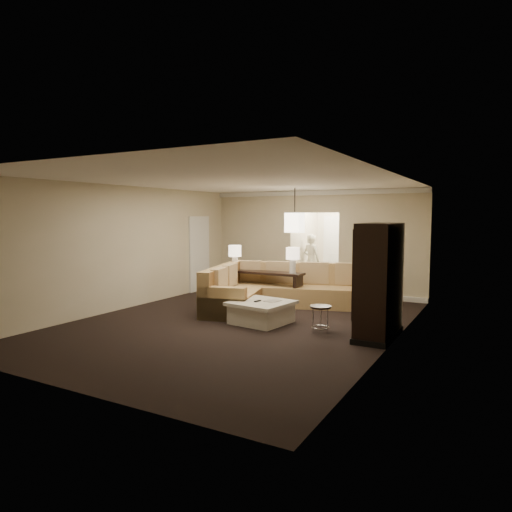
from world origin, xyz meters
The scene contains 19 objects.
ground centered at (0.00, 0.00, 0.00)m, with size 8.00×8.00×0.00m, color black.
wall_back centered at (0.00, 4.00, 1.40)m, with size 6.00×0.04×2.80m, color #C7B796.
wall_front centered at (0.00, -4.00, 1.40)m, with size 6.00×0.04×2.80m, color #C7B796.
wall_left centered at (-3.00, 0.00, 1.40)m, with size 0.04×8.00×2.80m, color #C7B796.
wall_right centered at (3.00, 0.00, 1.40)m, with size 0.04×8.00×2.80m, color #C7B796.
ceiling centered at (0.00, 0.00, 2.80)m, with size 6.00×8.00×0.02m, color white.
crown_molding centered at (0.00, 3.95, 2.73)m, with size 6.00×0.10×0.12m, color silver.
baseboard centered at (0.00, 3.95, 0.06)m, with size 6.00×0.10×0.12m, color silver.
side_door centered at (-2.97, 2.80, 1.05)m, with size 0.05×0.90×2.10m, color silver.
foyer centered at (0.00, 5.34, 1.30)m, with size 1.44×2.02×2.80m.
sectional_sofa centered at (-0.07, 1.75, 0.40)m, with size 3.52×3.35×1.00m.
coffee_table centered at (0.40, 0.21, 0.22)m, with size 1.22×1.22×0.45m.
console_table centered at (-0.52, 2.00, 0.47)m, with size 2.04×0.47×0.79m.
armoire centered at (2.69, 0.27, 0.96)m, with size 0.59×1.39×2.00m.
drink_table centered at (1.69, 0.11, 0.35)m, with size 0.39×0.39×0.49m.
table_lamp_left centered at (-1.30, 2.00, 1.19)m, with size 0.31×0.31×0.60m.
table_lamp_right centered at (0.27, 2.00, 1.19)m, with size 0.31×0.31×0.60m.
pendant_light centered at (0.00, 2.70, 1.95)m, with size 0.38×0.38×1.09m.
person centered at (-0.42, 4.88, 0.88)m, with size 0.63×0.42×1.75m, color beige.
Camera 1 is at (4.61, -7.62, 2.13)m, focal length 32.00 mm.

